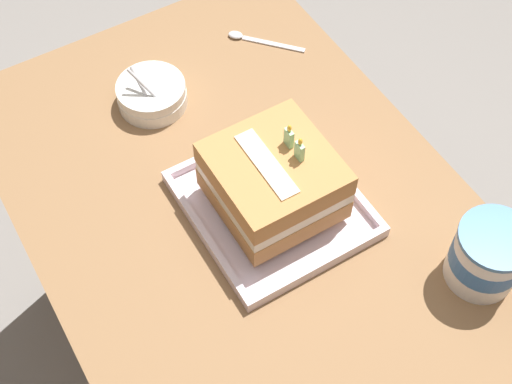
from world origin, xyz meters
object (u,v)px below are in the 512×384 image
at_px(birthday_cake, 273,181).
at_px(bowl_stack, 152,94).
at_px(foil_tray, 273,205).
at_px(serving_spoon_near_tray, 250,38).
at_px(ice_cream_tub, 487,256).

distance_m(birthday_cake, bowl_stack, 0.32).
relative_size(foil_tray, serving_spoon_near_tray, 2.29).
xyz_separation_m(foil_tray, bowl_stack, (-0.31, -0.07, 0.02)).
xyz_separation_m(birthday_cake, ice_cream_tub, (0.27, 0.21, -0.02)).
distance_m(foil_tray, serving_spoon_near_tray, 0.40).
bearing_deg(serving_spoon_near_tray, birthday_cake, -25.28).
bearing_deg(foil_tray, ice_cream_tub, 37.85).
bearing_deg(serving_spoon_near_tray, bowl_stack, -78.16).
xyz_separation_m(ice_cream_tub, serving_spoon_near_tray, (-0.64, -0.04, -0.05)).
distance_m(foil_tray, birthday_cake, 0.07).
relative_size(birthday_cake, serving_spoon_near_tray, 1.48).
height_order(ice_cream_tub, serving_spoon_near_tray, ice_cream_tub).
relative_size(bowl_stack, ice_cream_tub, 1.12).
relative_size(ice_cream_tub, serving_spoon_near_tray, 0.91).
bearing_deg(ice_cream_tub, bowl_stack, -154.40).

